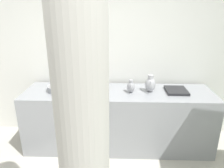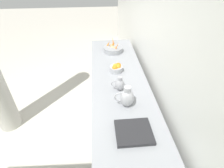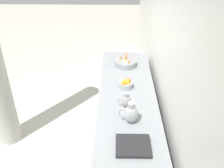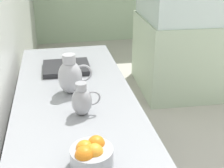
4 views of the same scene
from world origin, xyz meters
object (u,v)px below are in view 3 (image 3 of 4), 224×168
Objects in this scene: vegetable_colander at (125,63)px; metal_pitcher_tall at (131,113)px; orange_bowl at (126,84)px; metal_pitcher_short at (126,101)px.

metal_pitcher_tall is (-0.02, 1.35, 0.07)m from vegetable_colander.
metal_pitcher_tall is (-0.03, 0.71, 0.06)m from orange_bowl.
vegetable_colander reaches higher than orange_bowl.
orange_bowl is at bearing -91.16° from metal_pitcher_short.
vegetable_colander is at bearing -91.18° from metal_pitcher_short.
orange_bowl is 0.71m from metal_pitcher_tall.
orange_bowl is (0.01, 0.64, 0.01)m from vegetable_colander.
orange_bowl is 0.73× the size of metal_pitcher_tall.
orange_bowl is at bearing -87.41° from metal_pitcher_tall.
metal_pitcher_tall is 1.34× the size of metal_pitcher_short.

